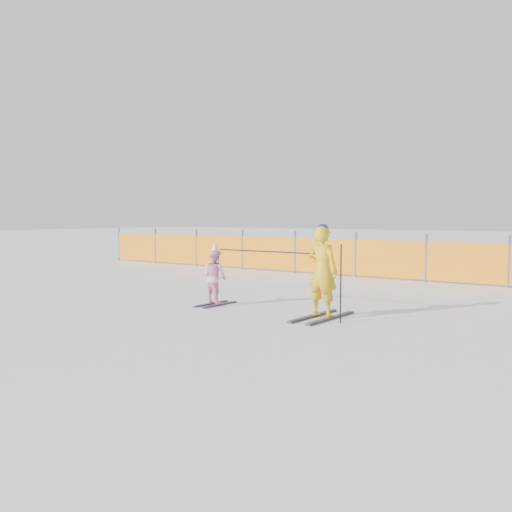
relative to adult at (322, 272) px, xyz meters
The scene contains 5 objects.
ground 1.60m from the adult, 148.25° to the right, with size 120.00×120.00×0.00m, color white.
adult is the anchor object (origin of this frame).
child 2.36m from the adult, behind, with size 0.57×0.96×1.21m.
ski_poles 0.59m from the adult, behind, with size 2.69×0.23×1.25m.
safety_fence 8.00m from the adult, 129.58° to the left, with size 14.91×0.06×1.25m.
Camera 1 is at (5.90, -7.43, 1.69)m, focal length 40.00 mm.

